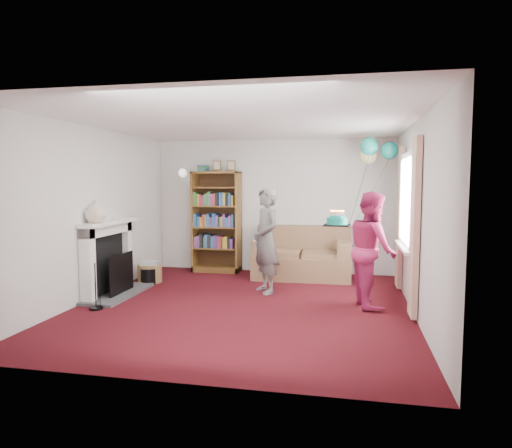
% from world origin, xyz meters
% --- Properties ---
extents(ground, '(5.00, 5.00, 0.00)m').
position_xyz_m(ground, '(0.00, 0.00, 0.00)').
color(ground, '#36080F').
rests_on(ground, ground).
extents(wall_back, '(4.50, 0.02, 2.50)m').
position_xyz_m(wall_back, '(0.00, 2.51, 1.25)').
color(wall_back, silver).
rests_on(wall_back, ground).
extents(wall_left, '(0.02, 5.00, 2.50)m').
position_xyz_m(wall_left, '(-2.26, 0.00, 1.25)').
color(wall_left, silver).
rests_on(wall_left, ground).
extents(wall_right, '(0.02, 5.00, 2.50)m').
position_xyz_m(wall_right, '(2.26, 0.00, 1.25)').
color(wall_right, silver).
rests_on(wall_right, ground).
extents(ceiling, '(4.50, 5.00, 0.01)m').
position_xyz_m(ceiling, '(0.00, 0.00, 2.50)').
color(ceiling, white).
rests_on(ceiling, wall_back).
extents(fireplace, '(0.55, 1.80, 1.12)m').
position_xyz_m(fireplace, '(-2.09, 0.19, 0.51)').
color(fireplace, '#3F3F42').
rests_on(fireplace, ground).
extents(window_bay, '(0.14, 2.02, 2.20)m').
position_xyz_m(window_bay, '(2.21, 0.60, 1.20)').
color(window_bay, white).
rests_on(window_bay, ground).
extents(wall_sconce, '(0.16, 0.23, 0.16)m').
position_xyz_m(wall_sconce, '(-1.75, 2.36, 1.88)').
color(wall_sconce, gold).
rests_on(wall_sconce, ground).
extents(bookcase, '(0.90, 0.42, 2.11)m').
position_xyz_m(bookcase, '(-1.05, 2.30, 0.93)').
color(bookcase, '#472B14').
rests_on(bookcase, ground).
extents(sofa, '(1.71, 0.90, 0.90)m').
position_xyz_m(sofa, '(0.61, 2.07, 0.34)').
color(sofa, brown).
rests_on(sofa, ground).
extents(wicker_basket, '(0.41, 0.41, 0.37)m').
position_xyz_m(wicker_basket, '(-1.90, 1.12, 0.17)').
color(wicker_basket, olive).
rests_on(wicker_basket, ground).
extents(person_striped, '(0.66, 0.71, 1.63)m').
position_xyz_m(person_striped, '(0.17, 0.80, 0.81)').
color(person_striped, black).
rests_on(person_striped, ground).
extents(person_magenta, '(0.76, 0.89, 1.58)m').
position_xyz_m(person_magenta, '(1.73, 0.34, 0.79)').
color(person_magenta, '#AD2254').
rests_on(person_magenta, ground).
extents(birthday_cake, '(0.36, 0.36, 0.22)m').
position_xyz_m(birthday_cake, '(1.24, 0.67, 1.14)').
color(birthday_cake, black).
rests_on(birthday_cake, ground).
extents(balloons, '(0.86, 0.67, 1.76)m').
position_xyz_m(balloons, '(1.83, 1.81, 2.22)').
color(balloons, '#3F3F3F').
rests_on(balloons, ground).
extents(mantel_vase, '(0.37, 0.37, 0.32)m').
position_xyz_m(mantel_vase, '(-2.12, -0.15, 1.29)').
color(mantel_vase, beige).
rests_on(mantel_vase, fireplace).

